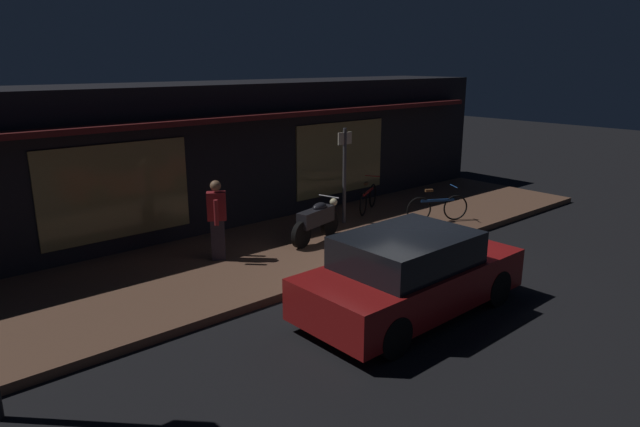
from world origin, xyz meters
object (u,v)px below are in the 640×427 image
person_photographer (217,218)px  sign_post (344,170)px  bicycle_extra (437,208)px  parked_car_near (410,274)px  bicycle_parked (368,198)px  motorcycle (317,220)px

person_photographer → sign_post: 3.87m
bicycle_extra → parked_car_near: bearing=-147.3°
bicycle_parked → bicycle_extra: (0.62, -1.85, 0.00)m
sign_post → person_photographer: bearing=-175.9°
motorcycle → parked_car_near: 3.81m
motorcycle → bicycle_extra: 3.49m
bicycle_parked → person_photographer: person_photographer is taller
motorcycle → parked_car_near: parked_car_near is taller
bicycle_parked → person_photographer: bearing=-172.6°
bicycle_parked → sign_post: sign_post is taller
bicycle_extra → parked_car_near: (-4.49, -2.88, 0.20)m
bicycle_extra → parked_car_near: parked_car_near is taller
person_photographer → sign_post: sign_post is taller
bicycle_extra → sign_post: (-1.90, 1.46, 1.00)m
motorcycle → parked_car_near: (-1.09, -3.65, 0.06)m
person_photographer → parked_car_near: size_ratio=0.41×
bicycle_parked → parked_car_near: 6.11m
sign_post → bicycle_parked: bearing=17.1°
motorcycle → sign_post: (1.50, 0.69, 0.86)m
bicycle_extra → sign_post: bearing=142.4°
parked_car_near → person_photographer: bearing=106.9°
motorcycle → bicycle_parked: bearing=21.2°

